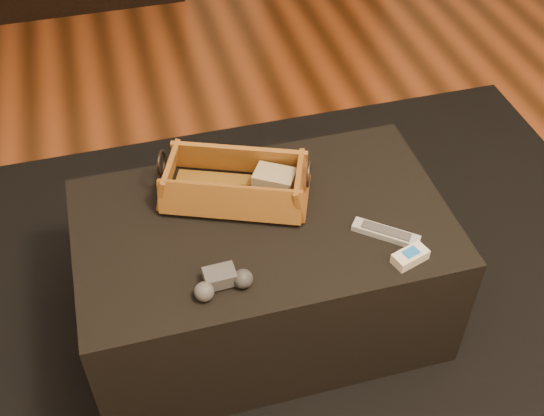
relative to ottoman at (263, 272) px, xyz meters
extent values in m
cube|color=brown|center=(-0.24, -0.20, -0.23)|extent=(5.00, 5.50, 0.01)
cube|color=black|center=(0.00, -0.05, -0.22)|extent=(2.60, 2.00, 0.01)
cube|color=black|center=(0.00, 0.00, 0.00)|extent=(1.00, 0.60, 0.42)
cube|color=black|center=(-0.07, 0.10, 0.23)|extent=(0.21, 0.10, 0.02)
cube|color=tan|center=(0.06, 0.10, 0.25)|extent=(0.13, 0.12, 0.06)
cube|color=#9F7023|center=(-0.05, 0.11, 0.22)|extent=(0.39, 0.28, 0.01)
cube|color=#9D6B23|center=(-0.02, 0.19, 0.27)|extent=(0.36, 0.17, 0.10)
cube|color=brown|center=(-0.08, 0.03, 0.27)|extent=(0.36, 0.17, 0.10)
cube|color=brown|center=(0.12, 0.04, 0.27)|extent=(0.10, 0.19, 0.10)
cube|color=#975E22|center=(-0.22, 0.18, 0.27)|extent=(0.10, 0.19, 0.10)
torus|color=#312720|center=(0.13, 0.03, 0.31)|extent=(0.03, 0.07, 0.07)
torus|color=black|center=(-0.23, 0.18, 0.31)|extent=(0.03, 0.07, 0.07)
cube|color=#3C3C3F|center=(-0.15, -0.18, 0.24)|extent=(0.08, 0.06, 0.04)
sphere|color=#403F43|center=(-0.20, -0.22, 0.23)|extent=(0.06, 0.06, 0.05)
sphere|color=#2E2E30|center=(-0.10, -0.20, 0.23)|extent=(0.06, 0.06, 0.05)
cube|color=#B0B2B8|center=(0.29, -0.14, 0.22)|extent=(0.16, 0.14, 0.02)
cube|color=#3B3B3E|center=(0.29, -0.14, 0.23)|extent=(0.12, 0.10, 0.00)
cube|color=beige|center=(0.32, -0.23, 0.22)|extent=(0.10, 0.07, 0.03)
cube|color=blue|center=(0.32, -0.23, 0.24)|extent=(0.04, 0.04, 0.01)
camera|label=1|loc=(-0.31, -1.23, 1.50)|focal=45.00mm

